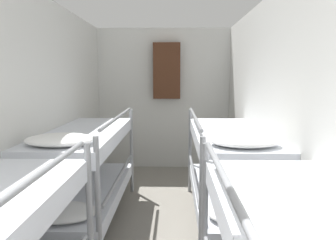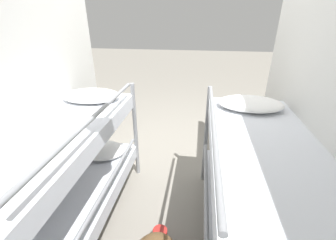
# 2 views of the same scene
# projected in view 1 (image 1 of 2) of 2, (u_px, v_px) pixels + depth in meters

# --- Properties ---
(wall_left) EXTENTS (0.06, 5.60, 2.35)m
(wall_left) POSITION_uv_depth(u_px,v_px,m) (9.00, 126.00, 2.37)
(wall_left) COLOR silver
(wall_left) RESTS_ON ground_plane
(wall_right) EXTENTS (0.06, 5.60, 2.35)m
(wall_right) POSITION_uv_depth(u_px,v_px,m) (296.00, 127.00, 2.32)
(wall_right) COLOR silver
(wall_right) RESTS_ON ground_plane
(wall_back) EXTENTS (2.32, 0.06, 2.35)m
(wall_back) POSITION_uv_depth(u_px,v_px,m) (164.00, 99.00, 5.09)
(wall_back) COLOR silver
(wall_back) RESTS_ON ground_plane
(bunk_stack_left_far) EXTENTS (0.73, 1.83, 1.17)m
(bunk_stack_left_far) POSITION_uv_depth(u_px,v_px,m) (85.00, 167.00, 3.09)
(bunk_stack_left_far) COLOR gray
(bunk_stack_left_far) RESTS_ON ground_plane
(bunk_stack_right_far) EXTENTS (0.73, 1.83, 1.17)m
(bunk_stack_right_far) POSITION_uv_depth(u_px,v_px,m) (228.00, 168.00, 3.06)
(bunk_stack_right_far) COLOR gray
(bunk_stack_right_far) RESTS_ON ground_plane
(hanging_coat) EXTENTS (0.44, 0.12, 0.90)m
(hanging_coat) POSITION_uv_depth(u_px,v_px,m) (167.00, 71.00, 4.87)
(hanging_coat) COLOR #472819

